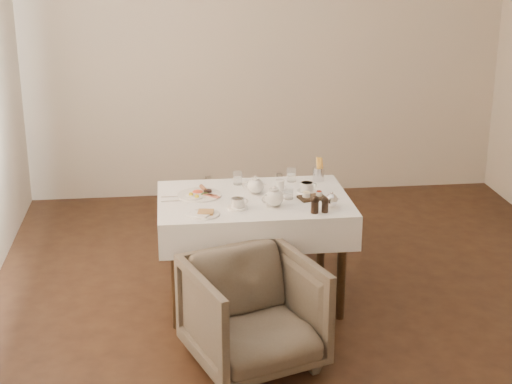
{
  "coord_description": "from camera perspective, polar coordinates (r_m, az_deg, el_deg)",
  "views": [
    {
      "loc": [
        -0.95,
        -4.75,
        2.49
      ],
      "look_at": [
        -0.38,
        0.1,
        0.82
      ],
      "focal_mm": 55.0,
      "sensor_mm": 36.0,
      "label": 1
    }
  ],
  "objects": [
    {
      "name": "table",
      "position": [
        5.29,
        -0.18,
        -1.62
      ],
      "size": [
        1.28,
        0.88,
        0.75
      ],
      "color": "black",
      "rests_on": "ground"
    },
    {
      "name": "armchair_near",
      "position": [
        4.65,
        -0.2,
        -8.83
      ],
      "size": [
        0.91,
        0.92,
        0.66
      ],
      "primitive_type": "imported",
      "rotation": [
        0.0,
        0.0,
        0.34
      ],
      "color": "brown",
      "rests_on": "ground"
    },
    {
      "name": "armchair_far",
      "position": [
        6.19,
        -0.58,
        -1.93
      ],
      "size": [
        0.63,
        0.65,
        0.58
      ],
      "primitive_type": "imported",
      "rotation": [
        0.0,
        0.0,
        3.15
      ],
      "color": "brown",
      "rests_on": "ground"
    },
    {
      "name": "breakfast_plate",
      "position": [
        5.31,
        -4.11,
        -0.16
      ],
      "size": [
        0.3,
        0.3,
        0.04
      ],
      "rotation": [
        0.0,
        0.0,
        -0.18
      ],
      "color": "white",
      "rests_on": "table"
    },
    {
      "name": "side_plate",
      "position": [
        4.94,
        -3.88,
        -1.63
      ],
      "size": [
        0.21,
        0.19,
        0.02
      ],
      "rotation": [
        0.0,
        0.0,
        -0.36
      ],
      "color": "white",
      "rests_on": "table"
    },
    {
      "name": "teapot_centre",
      "position": [
        5.32,
        -0.04,
        0.54
      ],
      "size": [
        0.18,
        0.14,
        0.13
      ],
      "primitive_type": null,
      "rotation": [
        0.0,
        0.0,
        -0.13
      ],
      "color": "white",
      "rests_on": "table"
    },
    {
      "name": "teapot_front",
      "position": [
        5.07,
        1.31,
        -0.31
      ],
      "size": [
        0.21,
        0.2,
        0.14
      ],
      "primitive_type": null,
      "rotation": [
        0.0,
        0.0,
        0.43
      ],
      "color": "white",
      "rests_on": "table"
    },
    {
      "name": "creamer",
      "position": [
        5.4,
        1.76,
        0.52
      ],
      "size": [
        0.08,
        0.08,
        0.07
      ],
      "primitive_type": "cylinder",
      "rotation": [
        0.0,
        0.0,
        0.33
      ],
      "color": "white",
      "rests_on": "table"
    },
    {
      "name": "teacup_near",
      "position": [
        5.05,
        -1.35,
        -0.86
      ],
      "size": [
        0.14,
        0.14,
        0.07
      ],
      "rotation": [
        0.0,
        0.0,
        0.2
      ],
      "color": "white",
      "rests_on": "table"
    },
    {
      "name": "teacup_far",
      "position": [
        5.37,
        3.72,
        0.32
      ],
      "size": [
        0.14,
        0.14,
        0.07
      ],
      "rotation": [
        0.0,
        0.0,
        0.13
      ],
      "color": "white",
      "rests_on": "table"
    },
    {
      "name": "glass_left",
      "position": [
        5.52,
        -1.34,
        1.02
      ],
      "size": [
        0.07,
        0.07,
        0.09
      ],
      "primitive_type": "cylinder",
      "rotation": [
        0.0,
        0.0,
        0.14
      ],
      "color": "silver",
      "rests_on": "table"
    },
    {
      "name": "glass_mid",
      "position": [
        5.23,
        2.39,
        -0.04
      ],
      "size": [
        0.06,
        0.06,
        0.09
      ],
      "primitive_type": "cylinder",
      "rotation": [
        0.0,
        0.0,
        -0.02
      ],
      "color": "silver",
      "rests_on": "table"
    },
    {
      "name": "glass_right",
      "position": [
        5.59,
        2.59,
        1.25
      ],
      "size": [
        0.07,
        0.07,
        0.1
      ],
      "primitive_type": "cylinder",
      "rotation": [
        0.0,
        0.0,
        -0.02
      ],
      "color": "silver",
      "rests_on": "table"
    },
    {
      "name": "condiment_board",
      "position": [
        5.25,
        4.08,
        -0.33
      ],
      "size": [
        0.2,
        0.16,
        0.05
      ],
      "rotation": [
        0.0,
        0.0,
        0.24
      ],
      "color": "black",
      "rests_on": "table"
    },
    {
      "name": "pepper_mill_left",
      "position": [
        4.97,
        4.3,
        -0.9
      ],
      "size": [
        0.07,
        0.07,
        0.12
      ],
      "primitive_type": null,
      "rotation": [
        0.0,
        0.0,
        -0.32
      ],
      "color": "black",
      "rests_on": "table"
    },
    {
      "name": "pepper_mill_right",
      "position": [
        4.99,
        5.04,
        -0.91
      ],
      "size": [
        0.06,
        0.06,
        0.11
      ],
      "primitive_type": null,
      "rotation": [
        0.0,
        0.0,
        0.22
      ],
      "color": "black",
      "rests_on": "table"
    },
    {
      "name": "silver_pot",
      "position": [
        5.08,
        5.5,
        -0.53
      ],
      "size": [
        0.11,
        0.09,
        0.11
      ],
      "primitive_type": null,
      "rotation": [
        0.0,
        0.0,
        -0.08
      ],
      "color": "white",
      "rests_on": "table"
    },
    {
      "name": "fries_cup",
      "position": [
        5.6,
        4.57,
        1.58
      ],
      "size": [
        0.08,
        0.08,
        0.18
      ],
      "rotation": [
        0.0,
        0.0,
        -0.23
      ],
      "color": "silver",
      "rests_on": "table"
    },
    {
      "name": "cutlery_fork",
      "position": [
        5.3,
        -5.83,
        -0.33
      ],
      "size": [
        0.2,
        0.02,
        0.0
      ],
      "primitive_type": "cube",
      "rotation": [
        0.0,
        0.0,
        1.57
      ],
      "color": "silver",
      "rests_on": "table"
    },
    {
      "name": "cutlery_knife",
      "position": [
        5.22,
        -5.8,
        -0.65
      ],
      "size": [
        0.2,
        0.03,
        0.0
      ],
      "primitive_type": "cube",
      "rotation": [
        0.0,
        0.0,
        1.62
      ],
      "color": "silver",
      "rests_on": "table"
    }
  ]
}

